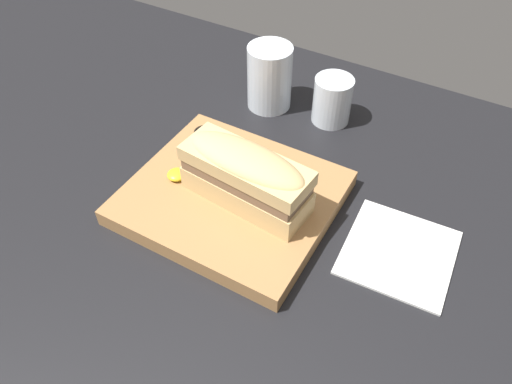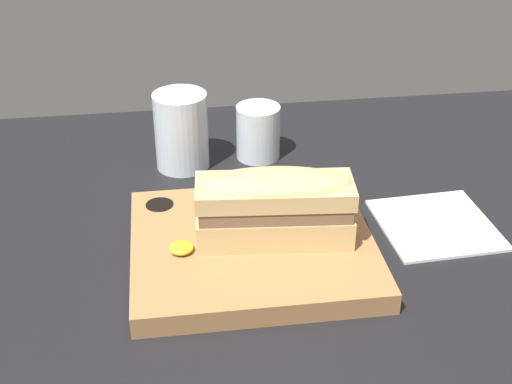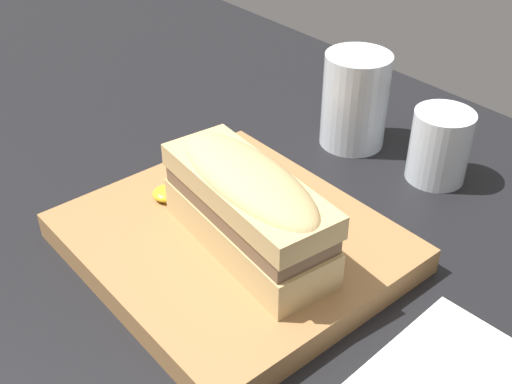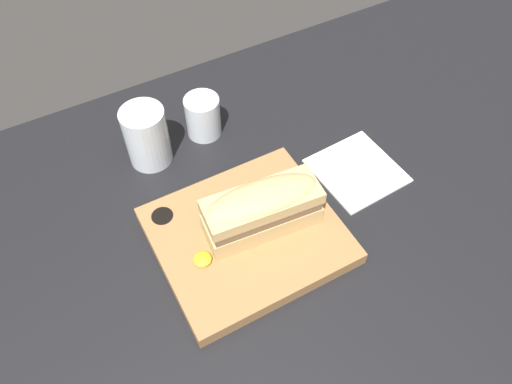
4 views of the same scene
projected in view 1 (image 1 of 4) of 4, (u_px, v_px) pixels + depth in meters
dining_table at (224, 238)px, 71.25cm from camera, size 181.18×102.08×2.00cm
serving_board at (231, 197)px, 73.65cm from camera, size 29.05×25.92×2.75cm
sandwich at (246, 174)px, 68.11cm from camera, size 19.01×8.50×9.03cm
mustard_dollop at (177, 175)px, 74.19cm from camera, size 2.85×2.85×1.14cm
water_glass at (269, 81)px, 88.25cm from camera, size 7.89×7.89×11.53cm
wine_glass at (332, 101)px, 85.90cm from camera, size 6.66×6.66×8.25cm
napkin at (399, 252)px, 67.97cm from camera, size 15.12×15.38×0.40cm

